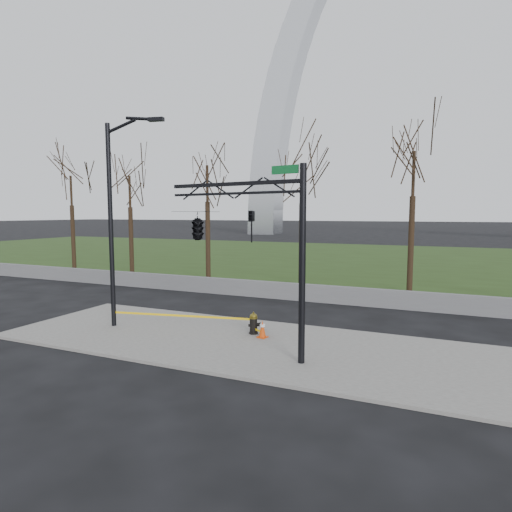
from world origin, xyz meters
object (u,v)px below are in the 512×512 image
at_px(street_light, 116,210).
at_px(traffic_signal_mast, 215,226).
at_px(fire_hydrant, 254,324).
at_px(traffic_cone, 262,329).

height_order(street_light, traffic_signal_mast, street_light).
height_order(fire_hydrant, street_light, street_light).
bearing_deg(fire_hydrant, traffic_cone, -58.41).
bearing_deg(traffic_cone, traffic_signal_mast, -128.51).
distance_m(fire_hydrant, traffic_cone, 0.59).
bearing_deg(fire_hydrant, street_light, 167.45).
xyz_separation_m(traffic_cone, traffic_signal_mast, (-1.12, -1.41, 3.73)).
distance_m(fire_hydrant, street_light, 6.93).
distance_m(traffic_cone, traffic_signal_mast, 4.14).
relative_size(traffic_cone, street_light, 0.08).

